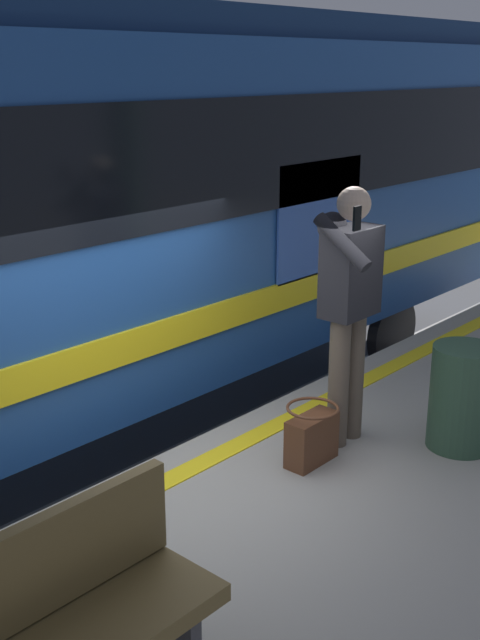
{
  "coord_description": "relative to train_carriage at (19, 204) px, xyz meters",
  "views": [
    {
      "loc": [
        3.14,
        3.6,
        3.46
      ],
      "look_at": [
        -0.54,
        0.3,
        1.87
      ],
      "focal_mm": 44.62,
      "sensor_mm": 36.0,
      "label": 1
    }
  ],
  "objects": [
    {
      "name": "ground_plane",
      "position": [
        0.35,
        1.88,
        -2.41
      ],
      "size": [
        25.4,
        25.4,
        0.0
      ],
      "primitive_type": "plane",
      "color": "#3D3D3F"
    },
    {
      "name": "safety_line",
      "position": [
        0.35,
        2.18,
        -1.44
      ],
      "size": [
        16.6,
        0.16,
        0.01
      ],
      "primitive_type": "cube",
      "color": "yellow",
      "rests_on": "platform"
    },
    {
      "name": "track_rail_near",
      "position": [
        0.35,
        0.71,
        -2.33
      ],
      "size": [
        22.02,
        0.08,
        0.16
      ],
      "primitive_type": "cube",
      "color": "slate",
      "rests_on": "ground"
    },
    {
      "name": "train_carriage",
      "position": [
        0.0,
        0.0,
        0.0
      ],
      "size": [
        12.28,
        2.75,
        3.74
      ],
      "color": "#1E478C",
      "rests_on": "ground"
    },
    {
      "name": "passenger",
      "position": [
        -0.74,
        2.66,
        -0.4
      ],
      "size": [
        0.57,
        0.55,
        1.76
      ],
      "color": "brown",
      "rests_on": "platform"
    },
    {
      "name": "handbag",
      "position": [
        -0.32,
        2.7,
        -1.26
      ],
      "size": [
        0.38,
        0.34,
        0.4
      ],
      "color": "#59331E",
      "rests_on": "platform"
    },
    {
      "name": "trash_bin",
      "position": [
        -1.18,
        3.3,
        -1.08
      ],
      "size": [
        0.44,
        0.44,
        0.72
      ],
      "primitive_type": "cylinder",
      "color": "#2D4C38",
      "rests_on": "platform"
    }
  ]
}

